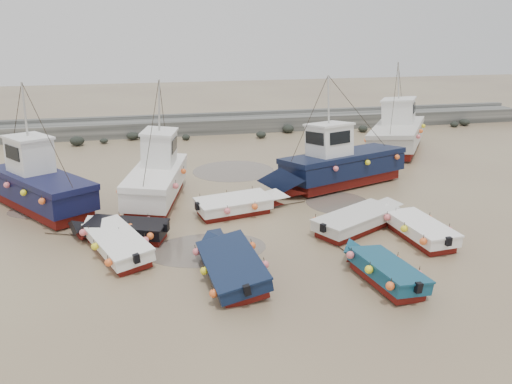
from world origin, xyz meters
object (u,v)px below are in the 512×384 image
(cabin_boat_0, at_px, (34,182))
(cabin_boat_2, at_px, (336,164))
(dinghy_0, at_px, (115,239))
(dinghy_3, at_px, (361,217))
(cabin_boat_1, at_px, (157,174))
(dinghy_2, at_px, (381,266))
(cabin_boat_3, at_px, (400,131))
(dinghy_1, at_px, (232,260))
(dinghy_6, at_px, (416,225))
(person, at_px, (161,191))
(dinghy_4, at_px, (119,228))
(dinghy_5, at_px, (240,202))

(cabin_boat_0, xyz_separation_m, cabin_boat_2, (16.03, 0.16, -0.02))
(cabin_boat_2, bearing_deg, dinghy_0, 98.08)
(dinghy_3, bearing_deg, cabin_boat_0, -139.74)
(dinghy_0, xyz_separation_m, dinghy_3, (10.86, 0.11, -0.00))
(dinghy_3, height_order, cabin_boat_1, cabin_boat_1)
(dinghy_2, xyz_separation_m, cabin_boat_3, (10.10, 18.27, 0.76))
(dinghy_0, xyz_separation_m, dinghy_2, (9.60, -4.54, 0.02))
(dinghy_1, xyz_separation_m, cabin_boat_1, (-2.48, 9.07, 0.82))
(dinghy_0, relative_size, dinghy_6, 1.10)
(person, bearing_deg, cabin_boat_2, 176.34)
(dinghy_1, xyz_separation_m, dinghy_3, (6.47, 3.03, -0.00))
(dinghy_1, height_order, dinghy_4, same)
(dinghy_5, relative_size, cabin_boat_1, 0.61)
(dinghy_5, height_order, cabin_boat_3, cabin_boat_3)
(dinghy_5, bearing_deg, cabin_boat_1, -140.03)
(dinghy_4, bearing_deg, cabin_boat_2, -45.60)
(cabin_boat_3, distance_m, person, 18.79)
(dinghy_4, bearing_deg, dinghy_1, -112.54)
(dinghy_0, bearing_deg, cabin_boat_2, 5.60)
(dinghy_2, height_order, person, dinghy_2)
(dinghy_0, relative_size, cabin_boat_2, 0.62)
(dinghy_3, bearing_deg, dinghy_0, -117.58)
(cabin_boat_2, bearing_deg, dinghy_2, 148.51)
(dinghy_6, relative_size, person, 3.03)
(dinghy_6, xyz_separation_m, cabin_boat_1, (-10.92, 7.43, 0.81))
(dinghy_4, xyz_separation_m, cabin_boat_2, (11.76, 5.06, 0.77))
(person, bearing_deg, cabin_boat_3, -157.13)
(dinghy_2, xyz_separation_m, cabin_boat_2, (2.28, 10.75, 0.77))
(dinghy_3, relative_size, cabin_boat_2, 0.60)
(dinghy_5, height_order, person, dinghy_5)
(dinghy_6, bearing_deg, cabin_boat_0, 151.34)
(dinghy_1, distance_m, cabin_boat_0, 12.41)
(dinghy_1, bearing_deg, cabin_boat_1, 100.85)
(dinghy_2, height_order, dinghy_6, same)
(dinghy_2, distance_m, dinghy_5, 8.59)
(cabin_boat_1, distance_m, cabin_boat_2, 9.97)
(dinghy_3, xyz_separation_m, cabin_boat_3, (8.84, 13.62, 0.78))
(cabin_boat_3, bearing_deg, cabin_boat_0, -127.75)
(dinghy_6, distance_m, cabin_boat_1, 13.23)
(dinghy_2, xyz_separation_m, dinghy_5, (-3.79, 7.71, -0.01))
(dinghy_3, bearing_deg, cabin_boat_2, 142.32)
(dinghy_0, distance_m, dinghy_1, 5.27)
(dinghy_4, relative_size, person, 2.89)
(dinghy_1, bearing_deg, dinghy_6, 6.53)
(dinghy_1, height_order, dinghy_5, same)
(dinghy_2, height_order, cabin_boat_3, cabin_boat_3)
(dinghy_4, height_order, cabin_boat_2, cabin_boat_2)
(dinghy_6, bearing_deg, cabin_boat_2, 91.87)
(cabin_boat_3, bearing_deg, dinghy_5, -108.36)
(dinghy_2, bearing_deg, dinghy_0, 145.38)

